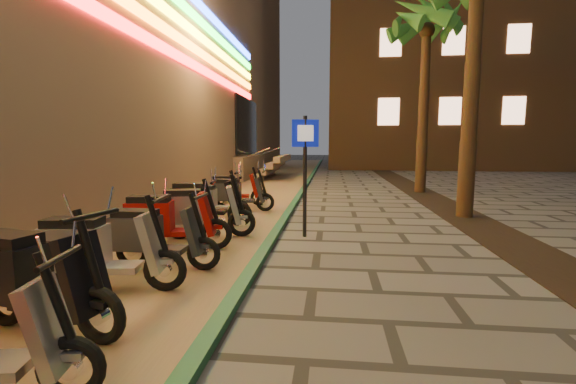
# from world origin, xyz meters

# --- Properties ---
(ground) EXTENTS (120.00, 120.00, 0.00)m
(ground) POSITION_xyz_m (0.00, 0.00, 0.00)
(ground) COLOR #474442
(ground) RESTS_ON ground
(parking_strip) EXTENTS (3.40, 60.00, 0.01)m
(parking_strip) POSITION_xyz_m (-2.60, 10.00, 0.01)
(parking_strip) COLOR #8C7251
(parking_strip) RESTS_ON ground
(green_curb) EXTENTS (0.18, 60.00, 0.10)m
(green_curb) POSITION_xyz_m (-0.90, 10.00, 0.05)
(green_curb) COLOR #215A39
(green_curb) RESTS_ON ground
(planting_strip) EXTENTS (1.20, 40.00, 0.02)m
(planting_strip) POSITION_xyz_m (3.60, 5.00, 0.01)
(planting_strip) COLOR black
(planting_strip) RESTS_ON ground
(apartment_block) EXTENTS (18.00, 16.06, 25.00)m
(apartment_block) POSITION_xyz_m (9.00, 32.00, 12.50)
(apartment_block) COLOR brown
(apartment_block) RESTS_ON ground
(palm_d) EXTENTS (2.97, 3.02, 7.16)m
(palm_d) POSITION_xyz_m (3.60, 12.00, 5.94)
(palm_d) COLOR #472D19
(palm_d) RESTS_ON ground
(pedestrian_sign) EXTENTS (0.52, 0.16, 2.40)m
(pedestrian_sign) POSITION_xyz_m (-0.30, 4.47, 1.55)
(pedestrian_sign) COLOR black
(pedestrian_sign) RESTS_ON ground
(scooter_5) EXTENTS (1.82, 0.81, 1.28)m
(scooter_5) POSITION_xyz_m (-2.74, 0.25, 0.55)
(scooter_5) COLOR black
(scooter_5) RESTS_ON ground
(scooter_6) EXTENTS (1.77, 0.71, 1.24)m
(scooter_6) POSITION_xyz_m (-2.68, 1.28, 0.54)
(scooter_6) COLOR black
(scooter_6) RESTS_ON ground
(scooter_7) EXTENTS (1.63, 0.57, 1.16)m
(scooter_7) POSITION_xyz_m (-2.41, 2.23, 0.50)
(scooter_7) COLOR black
(scooter_7) RESTS_ON ground
(scooter_8) EXTENTS (1.80, 0.78, 1.27)m
(scooter_8) POSITION_xyz_m (-2.62, 3.20, 0.55)
(scooter_8) COLOR black
(scooter_8) RESTS_ON ground
(scooter_9) EXTENTS (1.79, 0.91, 1.27)m
(scooter_9) POSITION_xyz_m (-2.38, 4.10, 0.55)
(scooter_9) COLOR black
(scooter_9) RESTS_ON ground
(scooter_10) EXTENTS (1.81, 0.64, 1.28)m
(scooter_10) POSITION_xyz_m (-2.68, 5.24, 0.56)
(scooter_10) COLOR black
(scooter_10) RESTS_ON ground
(scooter_11) EXTENTS (1.51, 0.53, 1.07)m
(scooter_11) POSITION_xyz_m (-2.75, 6.18, 0.46)
(scooter_11) COLOR black
(scooter_11) RESTS_ON ground
(scooter_12) EXTENTS (1.64, 0.57, 1.15)m
(scooter_12) POSITION_xyz_m (-2.36, 7.21, 0.50)
(scooter_12) COLOR black
(scooter_12) RESTS_ON ground
(scooter_13) EXTENTS (1.67, 0.69, 1.17)m
(scooter_13) POSITION_xyz_m (-2.72, 8.08, 0.51)
(scooter_13) COLOR black
(scooter_13) RESTS_ON ground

